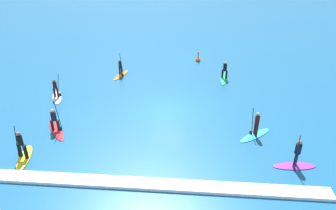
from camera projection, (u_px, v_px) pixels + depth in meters
ground_plane at (168, 111)px, 24.31m from camera, size 120.00×120.00×0.00m
surfer_on_orange_board at (121, 71)px, 30.44m from camera, size 1.39×2.82×2.35m
surfer_on_yellow_board at (23, 152)px, 18.77m from camera, size 1.28×2.71×2.24m
surfer_on_purple_board at (296, 159)px, 18.04m from camera, size 2.57×0.96×2.33m
surfer_on_red_board at (55, 125)px, 21.55m from camera, size 2.37×2.90×2.35m
surfer_on_white_board at (56, 94)px, 26.14m from camera, size 1.73×2.78×2.02m
surfer_on_teal_board at (256, 130)px, 20.97m from camera, size 2.56×2.32×2.07m
surfer_on_green_board at (224, 75)px, 29.70m from camera, size 1.06×3.28×1.74m
marker_buoy at (198, 60)px, 34.19m from camera, size 0.51×0.51×1.22m
wave_crest at (155, 184)px, 16.82m from camera, size 18.57×0.90×0.18m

